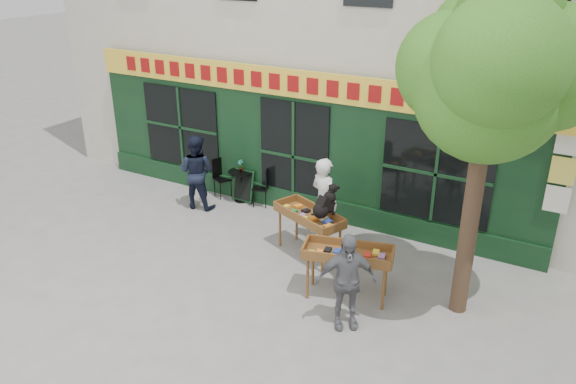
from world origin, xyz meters
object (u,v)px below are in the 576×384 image
Objects in this scene: woman at (324,201)px; dog at (325,201)px; man_right at (346,281)px; book_cart_center at (309,218)px; book_cart_right at (348,256)px; bistro_table at (241,180)px; man_left at (196,172)px.

dog is at bearing 138.69° from woman.
woman is 2.84m from man_right.
book_cart_center is 0.66m from woman.
book_cart_center and book_cart_right have the same top height.
man_right is at bearing 145.26° from woman.
dog is 3.45m from bistro_table.
man_left reaches higher than book_cart_center.
book_cart_right reaches higher than bistro_table.
book_cart_center is 2.14× the size of bistro_table.
bistro_table is (-4.18, 3.25, -0.29)m from man_right.
man_left is at bearing 144.62° from book_cart_right.
book_cart_center is 0.98× the size of man_right.
man_right is at bearing -25.93° from book_cart_center.
book_cart_center is at bearing -166.01° from dog.
man_right is (1.20, -1.68, -0.46)m from dog.
woman reaches higher than dog.
book_cart_right is at bearing 149.58° from man_left.
dog is 0.86m from woman.
bistro_table is at bearing 3.65° from woman.
book_cart_right is 0.81m from man_right.
bistro_table is 1.10m from man_left.
man_right reaches higher than book_cart_right.
woman is at bearing 112.79° from book_cart_right.
book_cart_right is at bearing -23.66° from dog.
book_cart_center is 2.71× the size of dog.
woman is at bearing 88.35° from man_right.
dog is 3.78m from man_left.
man_right is at bearing -32.25° from dog.
woman reaches higher than man_right.
man_left is at bearing -131.81° from bistro_table.
book_cart_right is at bearing 77.02° from man_right.
book_cart_center is at bearing 97.16° from man_right.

